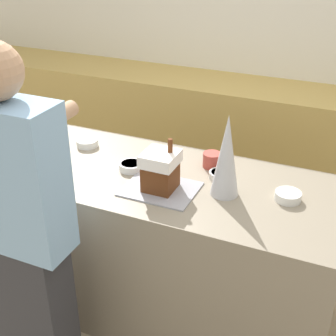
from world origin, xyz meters
name	(u,v)px	position (x,y,z in m)	size (l,w,h in m)	color
ground_plane	(166,304)	(0.00, 0.00, 0.00)	(12.00, 12.00, 0.00)	tan
wall_back	(262,29)	(0.00, 1.94, 1.30)	(8.00, 0.05, 2.60)	white
back_cabinet_block	(243,137)	(0.00, 1.61, 0.46)	(6.00, 0.60, 0.92)	tan
kitchen_island	(166,246)	(0.00, 0.00, 0.45)	(1.86, 0.80, 0.90)	gray
baking_tray	(161,189)	(0.03, -0.12, 0.90)	(0.36, 0.29, 0.01)	#9E9EA8
gingerbread_house	(160,170)	(0.03, -0.12, 1.01)	(0.17, 0.17, 0.27)	#5B2D14
decorative_tree	(226,156)	(0.33, -0.03, 1.11)	(0.14, 0.14, 0.42)	silver
candy_bowl_center_rear	(131,166)	(-0.21, 0.01, 0.92)	(0.13, 0.13, 0.04)	white
candy_bowl_far_left	(288,196)	(0.63, 0.04, 0.92)	(0.13, 0.13, 0.04)	white
candy_bowl_near_tray_left	(220,175)	(0.26, 0.11, 0.92)	(0.12, 0.12, 0.04)	silver
candy_bowl_front_corner	(54,149)	(-0.72, 0.02, 0.92)	(0.10, 0.10, 0.04)	silver
candy_bowl_far_right	(87,142)	(-0.59, 0.17, 0.92)	(0.13, 0.13, 0.04)	white
mug	(212,160)	(0.18, 0.21, 0.94)	(0.10, 0.10, 0.08)	#B24238
person	(23,233)	(-0.37, -0.69, 0.89)	(0.45, 0.57, 1.73)	#333338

